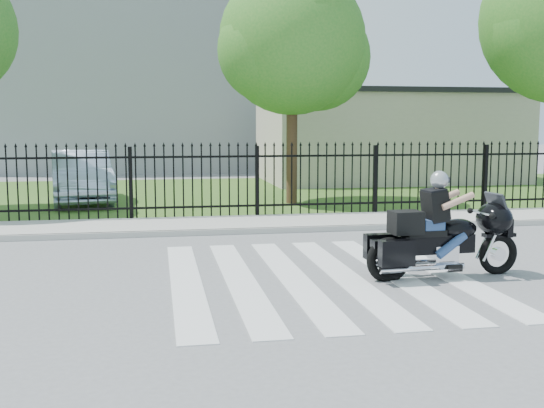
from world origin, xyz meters
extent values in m
plane|color=slate|center=(0.00, 0.00, 0.00)|extent=(120.00, 120.00, 0.00)
cube|color=#ADAAA3|center=(0.00, 5.00, 0.06)|extent=(40.00, 2.00, 0.12)
cube|color=#ADAAA3|center=(0.00, 4.00, 0.06)|extent=(40.00, 0.12, 0.12)
cube|color=#386121|center=(0.00, 12.00, 0.01)|extent=(40.00, 12.00, 0.02)
cube|color=black|center=(0.00, 6.00, 0.35)|extent=(26.00, 0.04, 0.05)
cube|color=black|center=(0.00, 6.00, 1.55)|extent=(26.00, 0.04, 0.05)
cylinder|color=#382316|center=(1.50, 9.00, 2.08)|extent=(0.32, 0.32, 4.16)
sphere|color=#297120|center=(1.50, 9.00, 4.68)|extent=(4.20, 4.20, 4.20)
cube|color=#BBAE9C|center=(7.00, 16.00, 1.75)|extent=(10.00, 6.00, 3.50)
cube|color=black|center=(7.00, 16.00, 3.60)|extent=(10.20, 6.20, 0.20)
cube|color=gray|center=(-3.00, 26.00, 6.00)|extent=(15.00, 10.00, 12.00)
torus|color=black|center=(2.79, -0.30, 0.31)|extent=(0.66, 0.16, 0.65)
torus|color=black|center=(0.96, -0.41, 0.31)|extent=(0.69, 0.18, 0.69)
cube|color=black|center=(1.71, -0.37, 0.52)|extent=(1.24, 0.30, 0.28)
ellipsoid|color=black|center=(2.09, -0.34, 0.73)|extent=(0.61, 0.41, 0.31)
cube|color=black|center=(1.52, -0.38, 0.70)|extent=(0.63, 0.34, 0.09)
cube|color=silver|center=(1.85, -0.36, 0.36)|extent=(0.39, 0.31, 0.28)
ellipsoid|color=black|center=(2.70, -0.31, 0.87)|extent=(0.55, 0.71, 0.51)
cube|color=black|center=(1.22, -0.40, 0.87)|extent=(0.47, 0.39, 0.34)
cube|color=navy|center=(1.64, -0.37, 0.81)|extent=(0.34, 0.30, 0.17)
sphere|color=#ABADB3|center=(1.75, -0.37, 1.49)|extent=(0.27, 0.27, 0.27)
imported|color=silver|center=(-4.60, 10.25, 0.79)|extent=(2.34, 4.87, 1.54)
camera|label=1|loc=(-2.38, -9.20, 2.29)|focal=42.00mm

